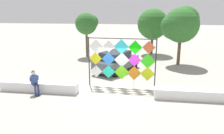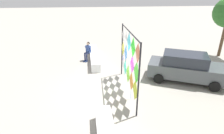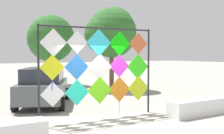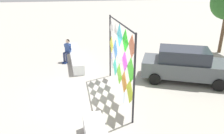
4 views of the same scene
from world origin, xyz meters
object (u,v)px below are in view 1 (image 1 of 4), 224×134
tree_palm_like (87,23)px  parked_car (116,61)px  tree_broadleaf (181,24)px  tree_far_right (152,25)px  kite_display_rack (122,59)px  seated_vendor (35,81)px

tree_palm_like → parked_car: bearing=-55.0°
tree_broadleaf → tree_palm_like: bearing=165.5°
parked_car → tree_far_right: (3.01, 7.28, 2.40)m
parked_car → tree_palm_like: tree_palm_like is taller
tree_far_right → tree_broadleaf: (2.22, -4.43, 0.34)m
kite_display_rack → tree_broadleaf: tree_broadleaf is taller
seated_vendor → kite_display_rack: bearing=22.0°
tree_palm_like → tree_broadleaf: bearing=-14.5°
seated_vendor → tree_broadleaf: 12.81m
kite_display_rack → tree_broadleaf: (4.43, 6.40, 1.71)m
kite_display_rack → tree_palm_like: (-4.39, 8.69, 1.57)m
tree_palm_like → seated_vendor: bearing=-92.6°
kite_display_rack → seated_vendor: 5.35m
seated_vendor → tree_broadleaf: size_ratio=0.28×
kite_display_rack → parked_car: 3.79m
parked_car → tree_palm_like: (-3.59, 5.14, 2.60)m
seated_vendor → parked_car: bearing=53.6°
seated_vendor → tree_far_right: tree_far_right is taller
seated_vendor → tree_broadleaf: (9.30, 8.37, 2.73)m
parked_car → tree_far_right: size_ratio=0.92×
tree_palm_like → tree_far_right: (6.60, 2.14, -0.20)m
parked_car → tree_far_right: tree_far_right is taller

